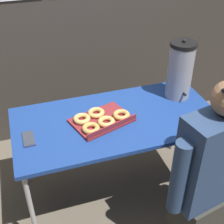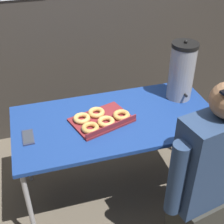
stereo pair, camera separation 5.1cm
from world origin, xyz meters
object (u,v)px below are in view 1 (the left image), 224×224
Objects in this scene: donut_box at (101,120)px; person_seated at (209,177)px; cell_phone at (29,139)px; coffee_urn at (180,70)px.

donut_box is 0.36× the size of person_seated.
donut_box is at bearing 3.09° from cell_phone.
cell_phone is at bearing 166.35° from donut_box.
coffee_urn is at bearing 8.29° from cell_phone.
coffee_urn is 1.18m from cell_phone.
cell_phone is (-1.15, -0.18, -0.21)m from coffee_urn.
person_seated reaches higher than cell_phone.
donut_box is 0.79m from person_seated.
coffee_urn is 0.81m from person_seated.
donut_box is at bearing -58.39° from person_seated.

